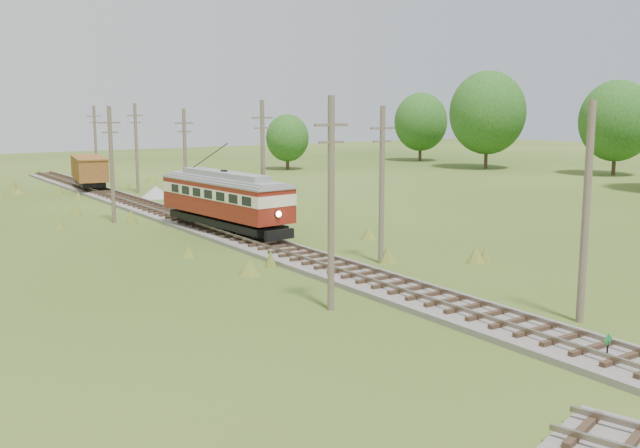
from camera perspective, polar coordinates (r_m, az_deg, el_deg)
railbed_main at (r=51.31m, az=-9.29°, el=-0.13°), size 3.60×96.00×0.57m
switch_marker at (r=25.99m, az=22.02°, el=-9.04°), size 0.45×0.06×1.08m
streetcar at (r=47.86m, az=-7.64°, el=2.19°), size 3.99×12.49×5.66m
gondola at (r=77.06m, az=-17.98°, el=4.14°), size 4.33×9.18×2.93m
gravel_pile at (r=69.39m, az=-12.85°, el=2.49°), size 3.10×3.28×1.13m
utility_pole_r_1 at (r=29.75m, az=20.50°, el=0.78°), size 0.30×0.30×8.80m
utility_pole_r_2 at (r=38.84m, az=4.97°, el=3.25°), size 1.60×0.30×8.60m
utility_pole_r_3 at (r=49.54m, az=-4.59°, el=4.80°), size 1.60×0.30×9.00m
utility_pole_r_4 at (r=61.13m, az=-10.74°, el=5.24°), size 1.60×0.30×8.40m
utility_pole_r_5 at (r=73.36m, az=-14.48°, el=5.96°), size 1.60×0.30×8.90m
utility_pole_r_6 at (r=85.67m, az=-17.52°, el=6.20°), size 1.60×0.30×8.70m
utility_pole_l_a at (r=29.58m, az=0.89°, el=1.77°), size 1.60×0.30×9.00m
utility_pole_l_b at (r=54.78m, az=-16.33°, el=4.67°), size 1.60×0.30×8.60m
tree_right_3 at (r=97.33m, az=22.64°, el=7.62°), size 9.24×9.24×11.90m
tree_right_4 at (r=102.59m, az=13.26°, el=8.66°), size 10.50×10.50×13.53m
tree_right_5 at (r=115.47m, az=8.06°, el=8.09°), size 8.40×8.40×10.82m
tree_mid_b at (r=98.40m, az=-2.62°, el=6.89°), size 5.88×5.88×7.57m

